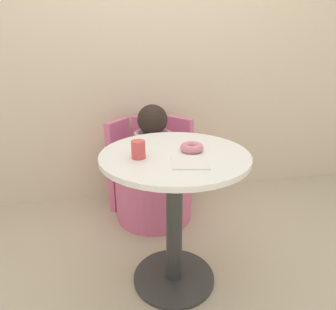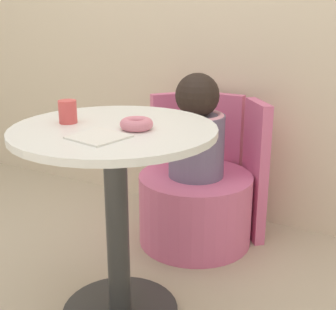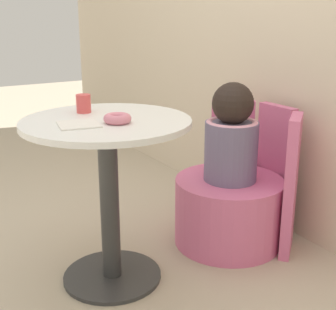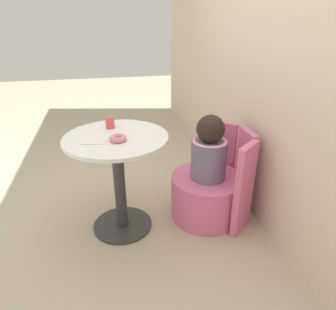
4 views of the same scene
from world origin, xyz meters
TOP-DOWN VIEW (x-y plane):
  - ground_plane at (0.00, 0.00)m, footprint 12.00×12.00m
  - back_wall at (0.00, 1.13)m, footprint 6.00×0.06m
  - round_table at (-0.01, 0.06)m, footprint 0.70×0.70m
  - tub_chair at (-0.01, 0.72)m, footprint 0.55×0.55m
  - booth_backrest at (-0.01, 0.95)m, footprint 0.65×0.24m
  - child_figure at (-0.01, 0.72)m, footprint 0.26×0.26m
  - donut at (0.08, 0.07)m, footprint 0.11×0.11m
  - cup at (-0.18, 0.03)m, footprint 0.06×0.06m
  - paper_napkin at (0.03, -0.07)m, footprint 0.18×0.18m

SIDE VIEW (x-z plane):
  - ground_plane at x=0.00m, z-range 0.00..0.00m
  - tub_chair at x=-0.01m, z-range 0.00..0.35m
  - booth_backrest at x=-0.01m, z-range 0.00..0.69m
  - round_table at x=-0.01m, z-range 0.15..0.89m
  - child_figure at x=-0.01m, z-range 0.33..0.82m
  - paper_napkin at x=0.03m, z-range 0.74..0.74m
  - donut at x=0.08m, z-range 0.74..0.77m
  - cup at x=-0.18m, z-range 0.74..0.82m
  - back_wall at x=0.00m, z-range 0.00..2.40m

